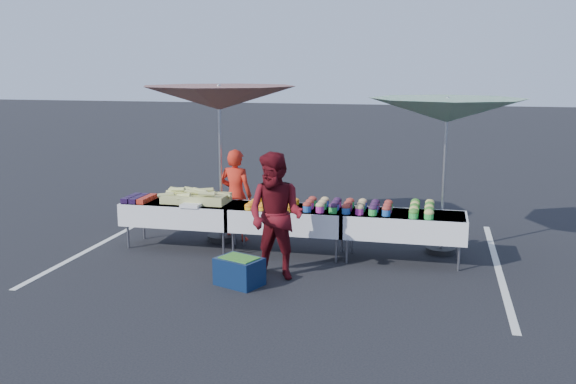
% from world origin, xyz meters
% --- Properties ---
extents(ground, '(80.00, 80.00, 0.00)m').
position_xyz_m(ground, '(0.00, 0.00, 0.00)').
color(ground, black).
extents(stripe_left, '(0.10, 5.00, 0.00)m').
position_xyz_m(stripe_left, '(-3.20, 0.00, 0.00)').
color(stripe_left, silver).
rests_on(stripe_left, ground).
extents(stripe_right, '(0.10, 5.00, 0.00)m').
position_xyz_m(stripe_right, '(3.20, 0.00, 0.00)').
color(stripe_right, silver).
rests_on(stripe_right, ground).
extents(table_left, '(1.86, 0.81, 0.75)m').
position_xyz_m(table_left, '(-1.80, 0.00, 0.58)').
color(table_left, white).
rests_on(table_left, ground).
extents(table_center, '(1.86, 0.81, 0.75)m').
position_xyz_m(table_center, '(0.00, 0.00, 0.58)').
color(table_center, white).
rests_on(table_center, ground).
extents(table_right, '(1.86, 0.81, 0.75)m').
position_xyz_m(table_right, '(1.80, 0.00, 0.58)').
color(table_right, white).
rests_on(table_right, ground).
extents(berry_punnets, '(0.40, 0.54, 0.08)m').
position_xyz_m(berry_punnets, '(-2.51, -0.06, 0.79)').
color(berry_punnets, black).
rests_on(berry_punnets, table_left).
extents(corn_pile, '(1.16, 0.57, 0.26)m').
position_xyz_m(corn_pile, '(-1.56, 0.04, 0.84)').
color(corn_pile, '#ADB75E').
rests_on(corn_pile, table_left).
extents(plastic_bags, '(0.30, 0.25, 0.05)m').
position_xyz_m(plastic_bags, '(-1.50, -0.30, 0.78)').
color(plastic_bags, white).
rests_on(plastic_bags, table_left).
extents(carrot_bowls, '(0.75, 0.69, 0.11)m').
position_xyz_m(carrot_bowls, '(-0.25, -0.01, 0.80)').
color(carrot_bowls, yellow).
rests_on(carrot_bowls, table_center).
extents(potato_cups, '(1.34, 0.58, 0.16)m').
position_xyz_m(potato_cups, '(0.95, 0.00, 0.83)').
color(potato_cups, '#2356A6').
rests_on(potato_cups, table_right).
extents(bean_baskets, '(0.36, 0.86, 0.15)m').
position_xyz_m(bean_baskets, '(2.06, 0.08, 0.82)').
color(bean_baskets, green).
rests_on(bean_baskets, table_right).
extents(vendor, '(0.61, 0.43, 1.57)m').
position_xyz_m(vendor, '(-1.05, 0.59, 0.78)').
color(vendor, red).
rests_on(vendor, ground).
extents(customer, '(1.00, 0.86, 1.78)m').
position_xyz_m(customer, '(0.10, -1.18, 0.89)').
color(customer, '#5C0D15').
rests_on(customer, ground).
extents(umbrella_left, '(2.67, 2.67, 2.65)m').
position_xyz_m(umbrella_left, '(-1.29, 0.52, 2.40)').
color(umbrella_left, black).
rests_on(umbrella_left, ground).
extents(umbrella_right, '(2.58, 2.58, 2.48)m').
position_xyz_m(umbrella_right, '(2.37, 0.61, 2.25)').
color(umbrella_right, black).
rests_on(umbrella_right, ground).
extents(storage_bin, '(0.71, 0.62, 0.39)m').
position_xyz_m(storage_bin, '(-0.31, -1.59, 0.20)').
color(storage_bin, '#0C1D3D').
rests_on(storage_bin, ground).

